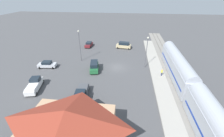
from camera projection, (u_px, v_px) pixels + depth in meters
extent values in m
plane|color=#4C4C4F|center=(117.00, 67.00, 37.89)|extent=(200.00, 200.00, 0.00)
cube|color=gray|center=(172.00, 70.00, 36.36)|extent=(4.80, 70.00, 0.18)
cube|color=#59544C|center=(175.00, 70.00, 36.21)|extent=(0.10, 70.00, 0.12)
cube|color=#59544C|center=(170.00, 69.00, 36.36)|extent=(0.10, 70.00, 0.12)
cube|color=#A8A399|center=(156.00, 69.00, 36.75)|extent=(3.20, 46.00, 0.30)
cube|color=#ADB2BC|center=(176.00, 67.00, 33.52)|extent=(2.90, 19.92, 3.70)
cube|color=#19389E|center=(170.00, 68.00, 33.81)|extent=(0.04, 18.33, 0.36)
cylinder|color=#ADB2BC|center=(178.00, 60.00, 32.68)|extent=(2.75, 19.12, 2.76)
cube|color=tan|center=(69.00, 134.00, 18.24)|extent=(10.85, 7.86, 3.74)
pyramid|color=maroon|center=(66.00, 117.00, 16.84)|extent=(11.65, 8.66, 2.12)
cube|color=#4C3323|center=(80.00, 115.00, 22.09)|extent=(1.10, 0.08, 2.10)
cylinder|color=#23284C|center=(161.00, 74.00, 33.42)|extent=(0.22, 0.22, 0.85)
cylinder|color=yellow|center=(162.00, 71.00, 33.07)|extent=(0.36, 0.36, 0.62)
sphere|color=tan|center=(162.00, 70.00, 32.87)|extent=(0.24, 0.24, 0.24)
cube|color=#47494F|center=(82.00, 94.00, 26.93)|extent=(2.52, 5.58, 0.92)
cube|color=#19232D|center=(80.00, 93.00, 25.61)|extent=(1.90, 1.90, 0.84)
cylinder|color=black|center=(84.00, 104.00, 25.25)|extent=(0.22, 0.76, 0.76)
cylinder|color=black|center=(75.00, 104.00, 25.28)|extent=(0.22, 0.76, 0.76)
cylinder|color=black|center=(88.00, 89.00, 29.03)|extent=(0.22, 0.76, 0.76)
cylinder|color=black|center=(80.00, 89.00, 29.05)|extent=(0.22, 0.76, 0.76)
cube|color=#47494F|center=(82.00, 88.00, 27.50)|extent=(2.17, 3.15, 0.20)
cube|color=#C6B284|center=(124.00, 46.00, 49.75)|extent=(5.13, 2.63, 1.00)
cube|color=#19232D|center=(124.00, 43.00, 49.27)|extent=(3.64, 2.19, 0.88)
cylinder|color=black|center=(118.00, 48.00, 49.69)|extent=(0.22, 0.68, 0.68)
cylinder|color=black|center=(119.00, 46.00, 51.15)|extent=(0.22, 0.68, 0.68)
cylinder|color=black|center=(129.00, 49.00, 48.83)|extent=(0.22, 0.68, 0.68)
cylinder|color=black|center=(129.00, 47.00, 50.29)|extent=(0.22, 0.68, 0.68)
cube|color=maroon|center=(89.00, 45.00, 51.26)|extent=(1.98, 4.55, 0.76)
cube|color=#19232D|center=(89.00, 43.00, 50.92)|extent=(1.68, 2.21, 0.64)
cylinder|color=black|center=(90.00, 48.00, 49.85)|extent=(0.22, 0.68, 0.68)
cylinder|color=black|center=(85.00, 47.00, 50.07)|extent=(0.22, 0.68, 0.68)
cylinder|color=black|center=(92.00, 44.00, 52.81)|extent=(0.22, 0.68, 0.68)
cylinder|color=black|center=(88.00, 44.00, 53.02)|extent=(0.22, 0.68, 0.68)
cube|color=#236638|center=(94.00, 67.00, 36.03)|extent=(2.86, 5.18, 1.00)
cube|color=#19232D|center=(94.00, 64.00, 35.71)|extent=(2.35, 3.70, 0.88)
cylinder|color=black|center=(98.00, 73.00, 34.66)|extent=(0.22, 0.68, 0.68)
cylinder|color=black|center=(90.00, 73.00, 34.55)|extent=(0.22, 0.68, 0.68)
cylinder|color=black|center=(98.00, 66.00, 37.99)|extent=(0.22, 0.68, 0.68)
cylinder|color=black|center=(91.00, 66.00, 37.88)|extent=(0.22, 0.68, 0.68)
cube|color=white|center=(34.00, 86.00, 29.11)|extent=(3.10, 5.70, 0.92)
cube|color=#19232D|center=(35.00, 79.00, 29.58)|extent=(2.06, 2.07, 0.84)
cylinder|color=black|center=(35.00, 82.00, 31.13)|extent=(0.22, 0.76, 0.76)
cylinder|color=black|center=(43.00, 82.00, 31.28)|extent=(0.22, 0.76, 0.76)
cylinder|color=black|center=(26.00, 95.00, 27.37)|extent=(0.22, 0.76, 0.76)
cylinder|color=black|center=(36.00, 94.00, 27.53)|extent=(0.22, 0.76, 0.76)
cube|color=white|center=(32.00, 86.00, 28.02)|extent=(2.47, 3.31, 0.20)
cube|color=silver|center=(47.00, 65.00, 37.49)|extent=(4.68, 2.34, 0.76)
cube|color=#19232D|center=(47.00, 63.00, 37.15)|extent=(2.33, 1.85, 0.64)
cylinder|color=black|center=(55.00, 65.00, 38.36)|extent=(0.22, 0.68, 0.68)
cylinder|color=black|center=(53.00, 68.00, 36.95)|extent=(0.22, 0.68, 0.68)
cylinder|color=black|center=(42.00, 65.00, 38.38)|extent=(0.22, 0.68, 0.68)
cylinder|color=black|center=(40.00, 68.00, 36.98)|extent=(0.22, 0.68, 0.68)
cylinder|color=#515156|center=(146.00, 54.00, 36.18)|extent=(0.16, 0.16, 7.65)
sphere|color=#EAE5C6|center=(148.00, 38.00, 34.26)|extent=(0.44, 0.44, 0.44)
cylinder|color=#515156|center=(80.00, 47.00, 39.49)|extent=(0.16, 0.16, 8.21)
sphere|color=#EAE5C6|center=(78.00, 31.00, 37.44)|extent=(0.44, 0.44, 0.44)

